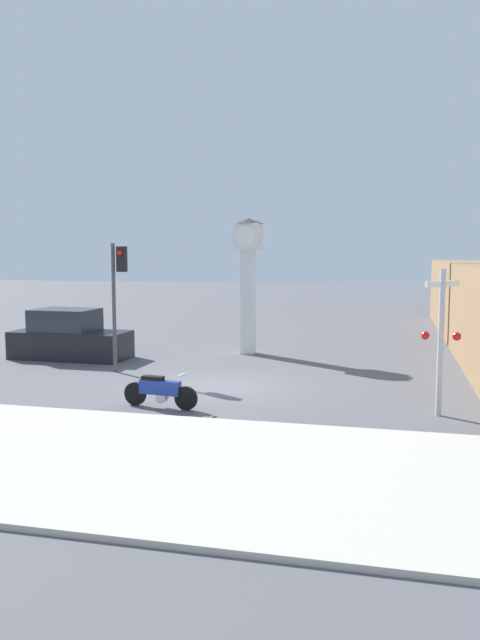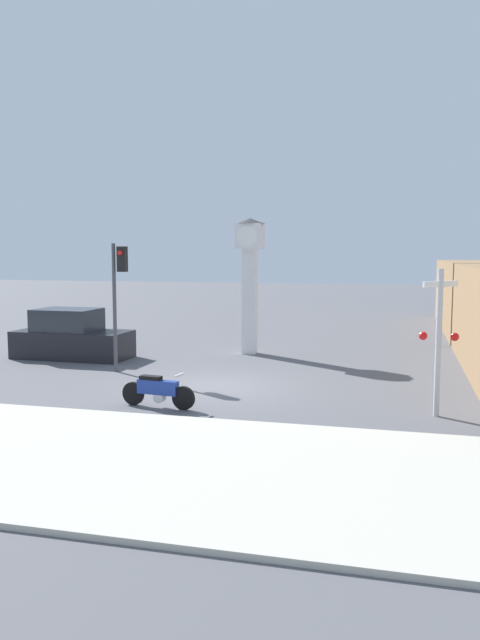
% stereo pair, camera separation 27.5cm
% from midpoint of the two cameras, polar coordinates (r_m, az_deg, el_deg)
% --- Properties ---
extents(ground_plane, '(120.00, 120.00, 0.00)m').
position_cam_midpoint_polar(ground_plane, '(18.07, -2.64, -6.07)').
color(ground_plane, '#56565B').
extents(sidewalk_strip, '(36.00, 6.00, 0.10)m').
position_cam_midpoint_polar(sidewalk_strip, '(11.99, -11.88, -12.36)').
color(sidewalk_strip, '#BCB7A8').
rests_on(sidewalk_strip, ground_plane).
extents(motorcycle, '(2.00, 0.46, 0.88)m').
position_cam_midpoint_polar(motorcycle, '(15.69, -7.83, -6.43)').
color(motorcycle, black).
rests_on(motorcycle, ground_plane).
extents(clock_tower, '(1.14, 1.14, 5.11)m').
position_cam_midpoint_polar(clock_tower, '(23.52, 0.42, 5.03)').
color(clock_tower, white).
rests_on(clock_tower, ground_plane).
extents(traffic_light, '(0.50, 0.35, 4.13)m').
position_cam_midpoint_polar(traffic_light, '(20.20, -11.50, 3.24)').
color(traffic_light, '#47474C').
rests_on(traffic_light, ground_plane).
extents(railroad_crossing_signal, '(0.90, 0.82, 3.47)m').
position_cam_midpoint_polar(railroad_crossing_signal, '(15.22, 17.40, -1.40)').
color(railroad_crossing_signal, '#B7B7BC').
rests_on(railroad_crossing_signal, ground_plane).
extents(parked_car, '(4.23, 1.87, 1.80)m').
position_cam_midpoint_polar(parked_car, '(23.53, -15.65, -1.58)').
color(parked_car, black).
rests_on(parked_car, ground_plane).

